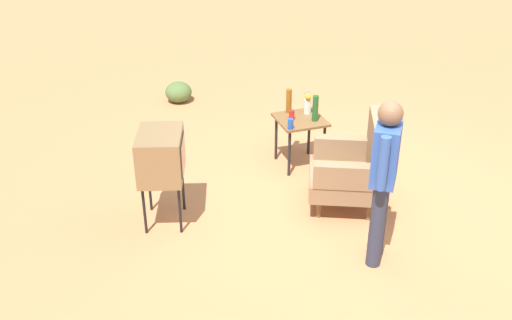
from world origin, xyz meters
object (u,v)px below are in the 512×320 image
object	(u,v)px
side_table	(300,125)
bottle_wine_green	(315,108)
soda_can_red	(292,115)
soda_can_blue	(291,124)
flower_vase	(308,102)
bottle_tall_amber	(289,101)
armchair	(355,166)
tv_on_stand	(161,156)
person_standing	(384,174)

from	to	relation	value
side_table	bottle_wine_green	world-z (taller)	bottle_wine_green
soda_can_red	bottle_wine_green	bearing A→B (deg)	66.07
soda_can_blue	flower_vase	distance (m)	0.51
bottle_tall_amber	bottle_wine_green	size ratio (longest dim) A/B	0.94
bottle_wine_green	armchair	bearing A→B (deg)	3.19
soda_can_red	side_table	bearing A→B (deg)	88.93
side_table	soda_can_red	world-z (taller)	soda_can_red
tv_on_stand	soda_can_red	world-z (taller)	tv_on_stand
person_standing	bottle_wine_green	size ratio (longest dim) A/B	5.12
flower_vase	soda_can_red	bearing A→B (deg)	-64.74
person_standing	bottle_tall_amber	world-z (taller)	person_standing
side_table	bottle_tall_amber	distance (m)	0.34
side_table	soda_can_blue	size ratio (longest dim) A/B	5.12
armchair	bottle_wine_green	distance (m)	1.01
armchair	person_standing	size ratio (longest dim) A/B	0.65
side_table	flower_vase	bearing A→B (deg)	130.94
tv_on_stand	soda_can_red	distance (m)	1.85
tv_on_stand	bottle_wine_green	distance (m)	2.05
side_table	person_standing	xyz separation A→B (m)	(2.00, -0.03, 0.41)
tv_on_stand	soda_can_blue	world-z (taller)	tv_on_stand
armchair	soda_can_blue	world-z (taller)	armchair
armchair	side_table	distance (m)	1.09
side_table	person_standing	world-z (taller)	person_standing
bottle_tall_amber	flower_vase	xyz separation A→B (m)	(0.10, 0.21, -0.00)
armchair	soda_can_red	bearing A→B (deg)	-164.25
bottle_wine_green	person_standing	bearing A→B (deg)	-5.09
soda_can_blue	person_standing	bearing A→B (deg)	6.03
armchair	side_table	size ratio (longest dim) A/B	1.70
armchair	flower_vase	distance (m)	1.23
bottle_wine_green	flower_vase	distance (m)	0.23
soda_can_red	bottle_wine_green	xyz separation A→B (m)	(0.11, 0.25, 0.10)
person_standing	bottle_tall_amber	distance (m)	2.23
soda_can_red	flower_vase	distance (m)	0.30
armchair	side_table	world-z (taller)	armchair
soda_can_red	bottle_tall_amber	size ratio (longest dim) A/B	0.41
armchair	flower_vase	world-z (taller)	armchair
person_standing	soda_can_blue	distance (m)	1.80
tv_on_stand	bottle_wine_green	xyz separation A→B (m)	(-0.60, 1.96, 0.00)
bottle_tall_amber	soda_can_red	bearing A→B (deg)	-12.72
armchair	tv_on_stand	world-z (taller)	armchair
side_table	person_standing	distance (m)	2.04
person_standing	armchair	bearing A→B (deg)	166.45
person_standing	soda_can_red	bearing A→B (deg)	-177.66
side_table	flower_vase	size ratio (longest dim) A/B	2.36
bottle_wine_green	flower_vase	world-z (taller)	bottle_wine_green
side_table	soda_can_red	distance (m)	0.19
person_standing	soda_can_red	world-z (taller)	person_standing
soda_can_red	armchair	bearing A→B (deg)	15.75
armchair	person_standing	xyz separation A→B (m)	(0.92, -0.22, 0.44)
armchair	tv_on_stand	size ratio (longest dim) A/B	1.03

